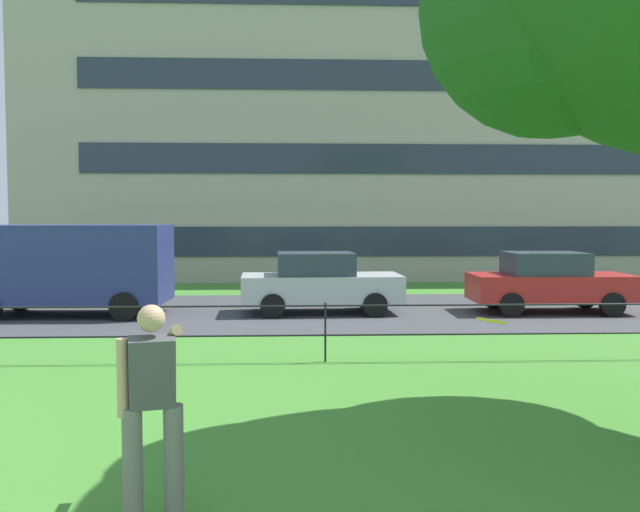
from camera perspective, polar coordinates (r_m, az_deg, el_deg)
The scene contains 8 objects.
street_strip at distance 17.54m, azimuth -0.56°, elevation -4.65°, with size 80.00×7.11×0.01m, color #424247.
park_fence at distance 11.37m, azimuth 0.45°, elevation -5.58°, with size 38.07×0.04×1.00m.
person_thrower at distance 5.65m, azimuth -14.00°, elevation -12.11°, with size 0.50×0.83×1.75m.
frisbee at distance 6.39m, azimuth 14.28°, elevation -5.34°, with size 0.37×0.37×0.08m.
panel_van_center at distance 17.75m, azimuth -20.73°, elevation -0.66°, with size 5.05×2.20×2.24m.
car_silver_far_left at distance 17.04m, azimuth -0.01°, elevation -2.26°, with size 4.06×1.93×1.54m.
car_red_left at distance 18.14m, azimuth 18.80°, elevation -2.10°, with size 4.04×1.88×1.54m.
apartment_building_background at distance 32.26m, azimuth 8.24°, elevation 10.19°, with size 32.57×13.38×12.59m.
Camera 1 is at (-0.57, -0.31, 2.45)m, focal length 37.83 mm.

